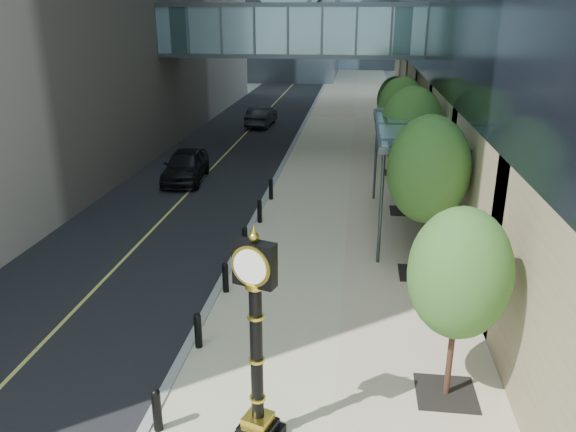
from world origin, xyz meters
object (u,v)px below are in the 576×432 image
object	(u,v)px
street_clock	(257,356)
car_near	(186,165)
car_far	(261,116)
pedestrian	(450,259)

from	to	relation	value
street_clock	car_near	world-z (taller)	street_clock
car_far	pedestrian	bearing A→B (deg)	115.22
car_near	pedestrian	bearing A→B (deg)	-46.63
street_clock	pedestrian	size ratio (longest dim) A/B	2.65
pedestrian	car_far	size ratio (longest dim) A/B	0.37
street_clock	car_far	world-z (taller)	street_clock
street_clock	car_far	bearing A→B (deg)	118.54
street_clock	pedestrian	world-z (taller)	street_clock
car_far	street_clock	bearing A→B (deg)	102.79
pedestrian	car_far	distance (m)	28.79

